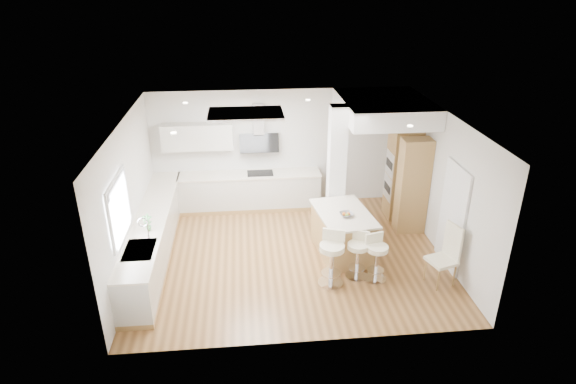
{
  "coord_description": "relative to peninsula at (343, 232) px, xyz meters",
  "views": [
    {
      "loc": [
        -0.86,
        -8.23,
        5.19
      ],
      "look_at": [
        -0.02,
        0.4,
        1.22
      ],
      "focal_mm": 30.0,
      "sensor_mm": 36.0,
      "label": 1
    }
  ],
  "objects": [
    {
      "name": "peninsula",
      "position": [
        0.0,
        0.0,
        0.0
      ],
      "size": [
        1.18,
        1.62,
        0.98
      ],
      "rotation": [
        0.0,
        0.0,
        0.14
      ],
      "color": "#AA8249",
      "rests_on": "ground"
    },
    {
      "name": "wall_right",
      "position": [
        1.96,
        -0.01,
        0.94
      ],
      "size": [
        0.04,
        5.0,
        2.8
      ],
      "primitive_type": "cube",
      "color": "silver",
      "rests_on": "ground"
    },
    {
      "name": "soffit",
      "position": [
        1.06,
        1.39,
        2.14
      ],
      "size": [
        1.78,
        2.2,
        0.4
      ],
      "color": "white",
      "rests_on": "ground"
    },
    {
      "name": "bar_stool_b",
      "position": [
        0.11,
        -0.86,
        0.05
      ],
      "size": [
        0.53,
        0.53,
        0.9
      ],
      "rotation": [
        0.0,
        0.0,
        -0.41
      ],
      "color": "silver",
      "rests_on": "ground"
    },
    {
      "name": "bar_stool_a",
      "position": [
        -0.41,
        -1.03,
        0.13
      ],
      "size": [
        0.59,
        0.59,
        1.04
      ],
      "rotation": [
        0.0,
        0.0,
        -0.33
      ],
      "color": "silver",
      "rests_on": "ground"
    },
    {
      "name": "wall_back",
      "position": [
        -1.04,
        2.49,
        0.94
      ],
      "size": [
        6.0,
        0.04,
        2.8
      ],
      "primitive_type": "cube",
      "color": "silver",
      "rests_on": "ground"
    },
    {
      "name": "ground",
      "position": [
        -1.04,
        -0.01,
        -0.46
      ],
      "size": [
        6.0,
        6.0,
        0.0
      ],
      "primitive_type": "plane",
      "color": "olive",
      "rests_on": "ground"
    },
    {
      "name": "dining_chair",
      "position": [
        1.66,
        -1.18,
        0.16
      ],
      "size": [
        0.57,
        0.57,
        1.16
      ],
      "rotation": [
        0.0,
        0.0,
        0.31
      ],
      "color": "beige",
      "rests_on": "ground"
    },
    {
      "name": "counter_back",
      "position": [
        -1.95,
        2.22,
        0.24
      ],
      "size": [
        3.62,
        0.63,
        2.5
      ],
      "color": "#AA8249",
      "rests_on": "ground"
    },
    {
      "name": "counter_left",
      "position": [
        -3.74,
        0.22,
        -0.0
      ],
      "size": [
        0.63,
        4.5,
        1.35
      ],
      "color": "#AA8249",
      "rests_on": "ground"
    },
    {
      "name": "bar_stool_c",
      "position": [
        0.43,
        -0.97,
        0.05
      ],
      "size": [
        0.49,
        0.49,
        0.9
      ],
      "rotation": [
        0.0,
        0.0,
        0.25
      ],
      "color": "silver",
      "rests_on": "ground"
    },
    {
      "name": "oven_column",
      "position": [
        1.64,
        1.22,
        0.59
      ],
      "size": [
        0.63,
        1.21,
        2.1
      ],
      "color": "#AA8249",
      "rests_on": "ground"
    },
    {
      "name": "wall_left",
      "position": [
        -4.04,
        -0.01,
        0.94
      ],
      "size": [
        0.04,
        5.0,
        2.8
      ],
      "primitive_type": "cube",
      "color": "silver",
      "rests_on": "ground"
    },
    {
      "name": "pillar",
      "position": [
        0.01,
        0.94,
        0.94
      ],
      "size": [
        0.35,
        0.35,
        2.8
      ],
      "color": "white",
      "rests_on": "ground"
    },
    {
      "name": "window_left",
      "position": [
        -3.99,
        -0.91,
        1.23
      ],
      "size": [
        0.06,
        1.28,
        1.07
      ],
      "color": "white",
      "rests_on": "ground"
    },
    {
      "name": "doorway_right",
      "position": [
        1.94,
        -0.61,
        0.54
      ],
      "size": [
        0.05,
        1.0,
        2.1
      ],
      "color": "#484138",
      "rests_on": "ground"
    },
    {
      "name": "ceiling",
      "position": [
        -1.04,
        -0.01,
        -0.46
      ],
      "size": [
        6.0,
        5.0,
        0.02
      ],
      "primitive_type": "cube",
      "color": "white",
      "rests_on": "ground"
    },
    {
      "name": "skylight",
      "position": [
        -1.83,
        0.59,
        2.31
      ],
      "size": [
        4.1,
        2.1,
        0.06
      ],
      "color": "white",
      "rests_on": "ground"
    }
  ]
}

